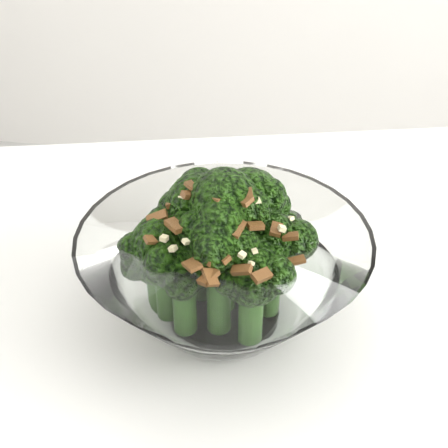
# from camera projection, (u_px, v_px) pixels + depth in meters

# --- Properties ---
(broccoli_dish) EXTENTS (0.25, 0.25, 0.15)m
(broccoli_dish) POSITION_uv_depth(u_px,v_px,m) (223.00, 264.00, 0.53)
(broccoli_dish) COLOR white
(broccoli_dish) RESTS_ON table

